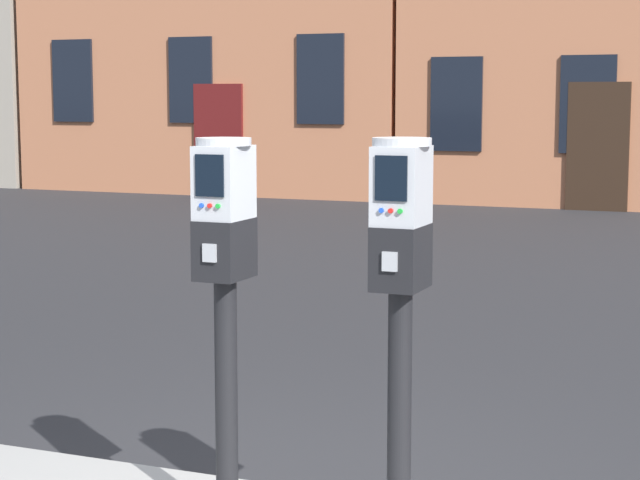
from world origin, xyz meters
TOP-DOWN VIEW (x-y plane):
  - parking_meter_near_kerb at (-0.06, -0.31)m, footprint 0.22×0.25m
  - parking_meter_twin_adjacent at (0.67, -0.31)m, footprint 0.22×0.25m

SIDE VIEW (x-z plane):
  - parking_meter_near_kerb at x=-0.06m, z-range 0.43..1.99m
  - parking_meter_twin_adjacent at x=0.67m, z-range 0.44..2.00m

